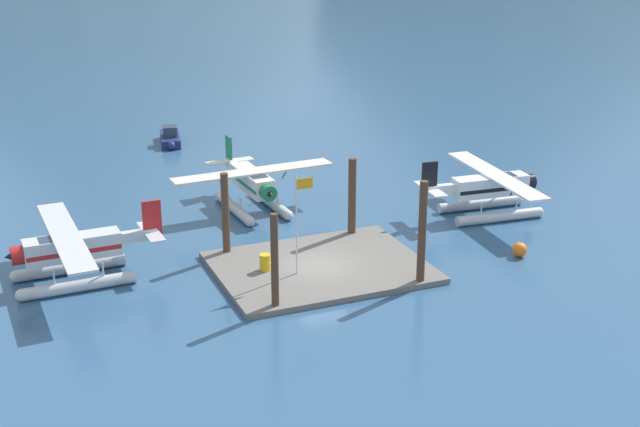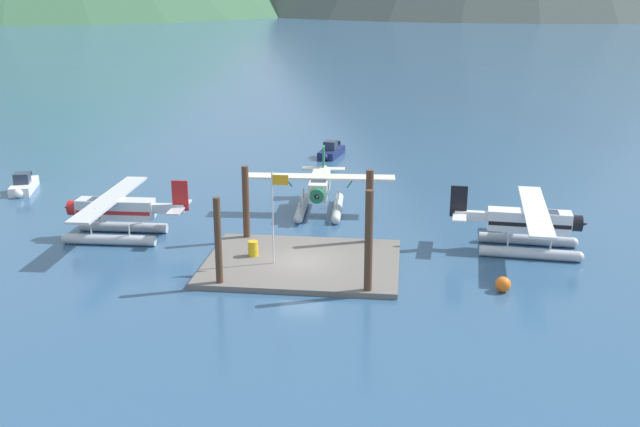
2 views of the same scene
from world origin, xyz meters
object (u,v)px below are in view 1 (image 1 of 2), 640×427
Objects in this scene: boat_navy_open_north at (170,138)px; seaplane_silver_port_fwd at (73,254)px; flagpole at (299,212)px; seaplane_white_stbd_fwd at (490,191)px; seaplane_cream_bow_centre at (252,186)px; mooring_buoy at (520,250)px; fuel_drum at (265,262)px.

seaplane_silver_port_fwd is at bearing -113.68° from boat_navy_open_north.
flagpole is 0.50× the size of seaplane_white_stbd_fwd.
seaplane_white_stbd_fwd is (25.30, 0.51, 0.00)m from seaplane_silver_port_fwd.
seaplane_cream_bow_centre is 17.89m from boat_navy_open_north.
flagpole reaches higher than mooring_buoy.
mooring_buoy is 6.86m from seaplane_white_stbd_fwd.
boat_navy_open_north is at bearing 66.32° from seaplane_silver_port_fwd.
mooring_buoy is at bearing -8.92° from flagpole.
seaplane_white_stbd_fwd is (2.18, 6.40, 1.17)m from mooring_buoy.
fuel_drum is at bearing -104.88° from seaplane_cream_bow_centre.
fuel_drum is 0.18× the size of boat_navy_open_north.
fuel_drum is at bearing -17.43° from seaplane_silver_port_fwd.
seaplane_silver_port_fwd reaches higher than fuel_drum.
seaplane_silver_port_fwd is 1.00× the size of seaplane_cream_bow_centre.
fuel_drum reaches higher than mooring_buoy.
fuel_drum is (-1.51, 1.04, -2.89)m from flagpole.
fuel_drum is 0.08× the size of seaplane_white_stbd_fwd.
seaplane_white_stbd_fwd is (14.46, 4.48, -2.06)m from flagpole.
mooring_buoy is at bearing -108.83° from seaplane_white_stbd_fwd.
flagpole reaches higher than seaplane_white_stbd_fwd.
flagpole is 1.09× the size of boat_navy_open_north.
seaplane_silver_port_fwd is 1.00× the size of seaplane_white_stbd_fwd.
seaplane_cream_bow_centre is 14.86m from seaplane_white_stbd_fwd.
fuel_drum is at bearing 145.64° from flagpole.
boat_navy_open_north is (1.62, 27.90, -0.25)m from fuel_drum.
boat_navy_open_north is (-1.06, 17.83, -1.09)m from seaplane_cream_bow_centre.
seaplane_cream_bow_centre and seaplane_white_stbd_fwd have the same top height.
seaplane_white_stbd_fwd is at bearing 12.15° from fuel_drum.
seaplane_cream_bow_centre is (2.68, 10.07, 0.84)m from fuel_drum.
seaplane_cream_bow_centre is at bearing -86.61° from boat_navy_open_north.
flagpole is at bearing 171.08° from mooring_buoy.
boat_navy_open_north reaches higher than fuel_drum.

